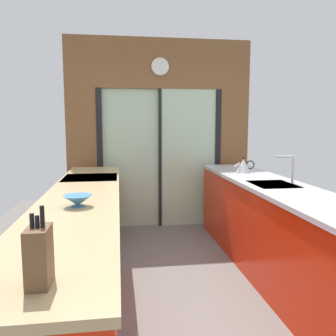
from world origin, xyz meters
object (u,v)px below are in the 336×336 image
at_px(oven_range, 92,218).
at_px(kettle, 244,166).
at_px(knife_block, 39,256).
at_px(mixing_bowl, 78,201).

xyz_separation_m(oven_range, kettle, (1.80, 0.12, 0.55)).
height_order(oven_range, knife_block, knife_block).
distance_m(mixing_bowl, kettle, 2.33).
relative_size(mixing_bowl, kettle, 0.79).
distance_m(knife_block, kettle, 3.25).
bearing_deg(kettle, knife_block, -123.30).
bearing_deg(mixing_bowl, knife_block, -90.00).
relative_size(oven_range, knife_block, 3.13).
bearing_deg(knife_block, oven_range, 90.41).
xyz_separation_m(mixing_bowl, kettle, (1.78, 1.50, 0.04)).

